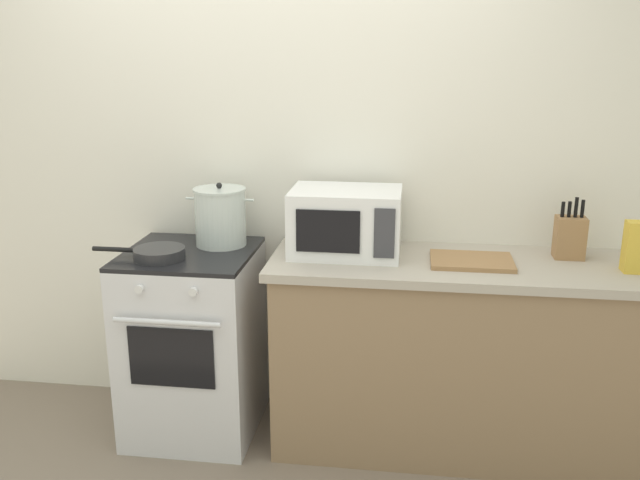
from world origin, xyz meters
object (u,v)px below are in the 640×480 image
at_px(stove, 193,342).
at_px(pasta_box, 634,247).
at_px(cutting_board, 472,261).
at_px(stock_pot, 220,217).
at_px(knife_block, 570,237).
at_px(frying_pan, 158,253).
at_px(microwave, 346,222).

distance_m(stove, pasta_box, 2.05).
relative_size(stove, cutting_board, 2.56).
xyz_separation_m(stove, stock_pot, (0.12, 0.13, 0.60)).
xyz_separation_m(stock_pot, knife_block, (1.62, 0.01, -0.04)).
height_order(stock_pot, pasta_box, stock_pot).
height_order(frying_pan, cutting_board, frying_pan).
bearing_deg(microwave, pasta_box, -5.00).
distance_m(stock_pot, frying_pan, 0.36).
bearing_deg(knife_block, frying_pan, -171.79).
bearing_deg(frying_pan, knife_block, 8.21).
distance_m(microwave, knife_block, 1.01).
bearing_deg(pasta_box, knife_block, 142.99).
distance_m(knife_block, pasta_box, 0.28).
distance_m(microwave, pasta_box, 1.24).
height_order(microwave, cutting_board, microwave).
xyz_separation_m(stove, frying_pan, (-0.10, -0.12, 0.48)).
relative_size(stock_pot, cutting_board, 0.92).
distance_m(stove, microwave, 0.96).
bearing_deg(cutting_board, knife_block, 17.69).
bearing_deg(pasta_box, frying_pan, -177.35).
height_order(stove, microwave, microwave).
xyz_separation_m(cutting_board, knife_block, (0.44, 0.14, 0.09)).
height_order(stock_pot, knife_block, stock_pot).
relative_size(knife_block, pasta_box, 1.28).
xyz_separation_m(microwave, knife_block, (1.01, 0.06, -0.05)).
relative_size(microwave, pasta_box, 2.27).
bearing_deg(cutting_board, stove, -179.95).
bearing_deg(cutting_board, frying_pan, -174.88).
relative_size(stock_pot, microwave, 0.66).
distance_m(frying_pan, microwave, 0.87).
bearing_deg(frying_pan, stove, 51.06).
distance_m(frying_pan, cutting_board, 1.41).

